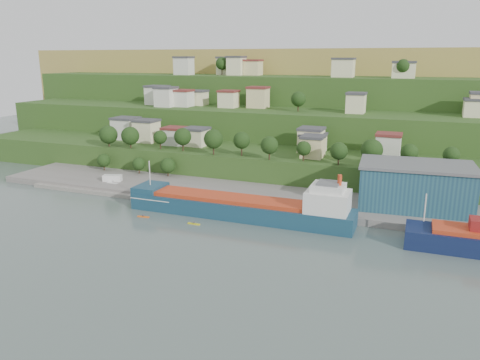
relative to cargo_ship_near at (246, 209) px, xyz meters
The scene contains 10 objects.
ground 11.50m from the cargo_ship_near, 114.52° to the right, with size 500.00×500.00×0.00m, color #4C5C58.
quay 23.67m from the cargo_ship_near, 49.25° to the left, with size 220.00×26.00×4.00m, color slate.
pebble_beach 60.86m from the cargo_ship_near, 168.79° to the left, with size 40.00×18.00×2.40m, color slate.
hillside 158.62m from the cargo_ship_near, 91.70° to the left, with size 360.00×211.41×96.00m.
cargo_ship_near is the anchor object (origin of this frame).
warehouse 48.68m from the cargo_ship_near, 25.52° to the left, with size 32.24×21.10×12.80m.
caravan 56.37m from the cargo_ship_near, 166.02° to the left, with size 6.31×2.63×2.94m, color white.
dinghy 54.39m from the cargo_ship_near, 167.86° to the left, with size 4.18×1.57×0.84m, color silver.
kayak_orange 28.99m from the cargo_ship_near, 159.36° to the right, with size 3.57×0.98×0.88m.
kayak_yellow 15.27m from the cargo_ship_near, 137.42° to the right, with size 3.56×0.70×0.89m.
Camera 1 is at (48.60, -106.20, 43.54)m, focal length 35.00 mm.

